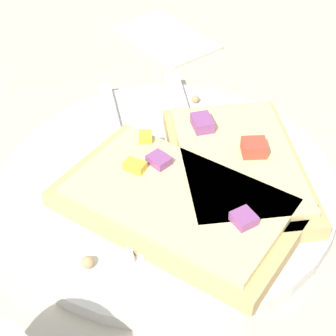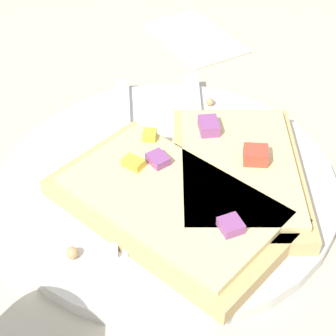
{
  "view_description": "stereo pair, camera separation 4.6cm",
  "coord_description": "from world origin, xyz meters",
  "px_view_note": "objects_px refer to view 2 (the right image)",
  "views": [
    {
      "loc": [
        -0.27,
        0.21,
        0.33
      ],
      "look_at": [
        0.0,
        0.0,
        0.02
      ],
      "focal_mm": 60.0,
      "sensor_mm": 36.0,
      "label": 1
    },
    {
      "loc": [
        -0.3,
        0.17,
        0.33
      ],
      "look_at": [
        0.0,
        0.0,
        0.02
      ],
      "focal_mm": 60.0,
      "sensor_mm": 36.0,
      "label": 2
    }
  ],
  "objects_px": {
    "plate": "(168,182)",
    "napkin": "(195,37)",
    "pizza_slice_corner": "(238,171)",
    "knife": "(194,125)",
    "fork": "(128,162)",
    "pizza_slice_main": "(171,204)"
  },
  "relations": [
    {
      "from": "pizza_slice_main",
      "to": "plate",
      "type": "bearing_deg",
      "value": 135.05
    },
    {
      "from": "pizza_slice_corner",
      "to": "napkin",
      "type": "relative_size",
      "value": 1.56
    },
    {
      "from": "fork",
      "to": "pizza_slice_corner",
      "type": "xyz_separation_m",
      "value": [
        -0.06,
        -0.07,
        0.01
      ]
    },
    {
      "from": "napkin",
      "to": "plate",
      "type": "bearing_deg",
      "value": 142.78
    },
    {
      "from": "napkin",
      "to": "pizza_slice_main",
      "type": "bearing_deg",
      "value": 144.25
    },
    {
      "from": "knife",
      "to": "napkin",
      "type": "distance_m",
      "value": 0.19
    },
    {
      "from": "pizza_slice_corner",
      "to": "knife",
      "type": "bearing_deg",
      "value": -155.11
    },
    {
      "from": "fork",
      "to": "knife",
      "type": "relative_size",
      "value": 1.21
    },
    {
      "from": "plate",
      "to": "pizza_slice_corner",
      "type": "xyz_separation_m",
      "value": [
        -0.03,
        -0.05,
        0.02
      ]
    },
    {
      "from": "pizza_slice_main",
      "to": "fork",
      "type": "bearing_deg",
      "value": 164.67
    },
    {
      "from": "knife",
      "to": "fork",
      "type": "bearing_deg",
      "value": -48.85
    },
    {
      "from": "plate",
      "to": "napkin",
      "type": "xyz_separation_m",
      "value": [
        0.2,
        -0.15,
        -0.0
      ]
    },
    {
      "from": "plate",
      "to": "fork",
      "type": "relative_size",
      "value": 1.3
    },
    {
      "from": "fork",
      "to": "pizza_slice_main",
      "type": "distance_m",
      "value": 0.07
    },
    {
      "from": "plate",
      "to": "fork",
      "type": "xyz_separation_m",
      "value": [
        0.03,
        0.02,
        0.01
      ]
    },
    {
      "from": "knife",
      "to": "pizza_slice_main",
      "type": "xyz_separation_m",
      "value": [
        -0.08,
        0.07,
        0.01
      ]
    },
    {
      "from": "fork",
      "to": "napkin",
      "type": "bearing_deg",
      "value": 160.18
    },
    {
      "from": "plate",
      "to": "napkin",
      "type": "relative_size",
      "value": 2.3
    },
    {
      "from": "plate",
      "to": "pizza_slice_corner",
      "type": "bearing_deg",
      "value": -124.16
    },
    {
      "from": "plate",
      "to": "knife",
      "type": "height_order",
      "value": "knife"
    },
    {
      "from": "fork",
      "to": "pizza_slice_corner",
      "type": "bearing_deg",
      "value": 73.51
    },
    {
      "from": "pizza_slice_main",
      "to": "napkin",
      "type": "height_order",
      "value": "pizza_slice_main"
    }
  ]
}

